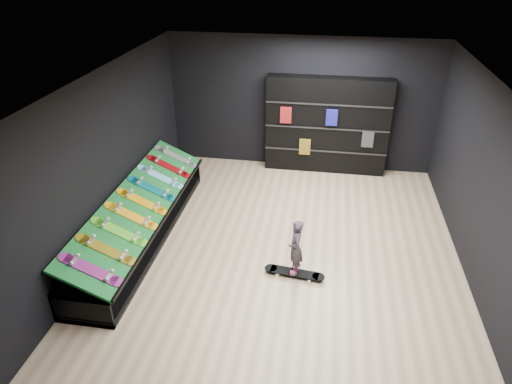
% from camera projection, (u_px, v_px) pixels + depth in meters
% --- Properties ---
extents(floor, '(6.00, 7.00, 0.01)m').
position_uv_depth(floor, '(282.00, 249.00, 7.99)').
color(floor, tan).
rests_on(floor, ground).
extents(ceiling, '(6.00, 7.00, 0.01)m').
position_uv_depth(ceiling, '(288.00, 80.00, 6.53)').
color(ceiling, white).
rests_on(ceiling, ground).
extents(wall_back, '(6.00, 0.02, 3.00)m').
position_uv_depth(wall_back, '(301.00, 104.00, 10.28)').
color(wall_back, black).
rests_on(wall_back, ground).
extents(wall_front, '(6.00, 0.02, 3.00)m').
position_uv_depth(wall_front, '(245.00, 340.00, 4.24)').
color(wall_front, black).
rests_on(wall_front, ground).
extents(wall_left, '(0.02, 7.00, 3.00)m').
position_uv_depth(wall_left, '(108.00, 160.00, 7.68)').
color(wall_left, black).
rests_on(wall_left, ground).
extents(wall_right, '(0.02, 7.00, 3.00)m').
position_uv_depth(wall_right, '(484.00, 188.00, 6.84)').
color(wall_right, black).
rests_on(wall_right, ground).
extents(display_rack, '(0.90, 4.50, 0.50)m').
position_uv_depth(display_rack, '(142.00, 225.00, 8.23)').
color(display_rack, black).
rests_on(display_rack, ground).
extents(turf_ramp, '(0.92, 4.50, 0.46)m').
position_uv_depth(turf_ramp, '(142.00, 203.00, 8.00)').
color(turf_ramp, '#0D571E').
rests_on(turf_ramp, display_rack).
extents(back_shelving, '(2.73, 0.32, 2.18)m').
position_uv_depth(back_shelving, '(327.00, 126.00, 10.24)').
color(back_shelving, black).
rests_on(back_shelving, ground).
extents(floor_skateboard, '(1.00, 0.34, 0.09)m').
position_uv_depth(floor_skateboard, '(294.00, 274.00, 7.34)').
color(floor_skateboard, black).
rests_on(floor_skateboard, ground).
extents(child, '(0.19, 0.24, 0.57)m').
position_uv_depth(child, '(295.00, 257.00, 7.18)').
color(child, black).
rests_on(child, floor_skateboard).
extents(display_board_0, '(0.93, 0.22, 0.50)m').
position_uv_depth(display_board_0, '(91.00, 270.00, 6.34)').
color(display_board_0, '#2626BF').
rests_on(display_board_0, turf_ramp).
extents(display_board_1, '(0.93, 0.22, 0.50)m').
position_uv_depth(display_board_1, '(106.00, 250.00, 6.75)').
color(display_board_1, yellow).
rests_on(display_board_1, turf_ramp).
extents(display_board_2, '(0.93, 0.22, 0.50)m').
position_uv_depth(display_board_2, '(120.00, 232.00, 7.16)').
color(display_board_2, green).
rests_on(display_board_2, turf_ramp).
extents(display_board_3, '(0.93, 0.22, 0.50)m').
position_uv_depth(display_board_3, '(132.00, 216.00, 7.57)').
color(display_board_3, orange).
rests_on(display_board_3, turf_ramp).
extents(display_board_4, '(0.93, 0.22, 0.50)m').
position_uv_depth(display_board_4, '(142.00, 202.00, 7.98)').
color(display_board_4, yellow).
rests_on(display_board_4, turf_ramp).
extents(display_board_5, '(0.93, 0.22, 0.50)m').
position_uv_depth(display_board_5, '(152.00, 189.00, 8.39)').
color(display_board_5, '#0C8C99').
rests_on(display_board_5, turf_ramp).
extents(display_board_6, '(0.93, 0.22, 0.50)m').
position_uv_depth(display_board_6, '(161.00, 177.00, 8.80)').
color(display_board_6, '#0CB2E5').
rests_on(display_board_6, turf_ramp).
extents(display_board_7, '(0.93, 0.22, 0.50)m').
position_uv_depth(display_board_7, '(169.00, 166.00, 9.21)').
color(display_board_7, red).
rests_on(display_board_7, turf_ramp).
extents(display_board_8, '(0.93, 0.22, 0.50)m').
position_uv_depth(display_board_8, '(176.00, 157.00, 9.62)').
color(display_board_8, black).
rests_on(display_board_8, turf_ramp).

